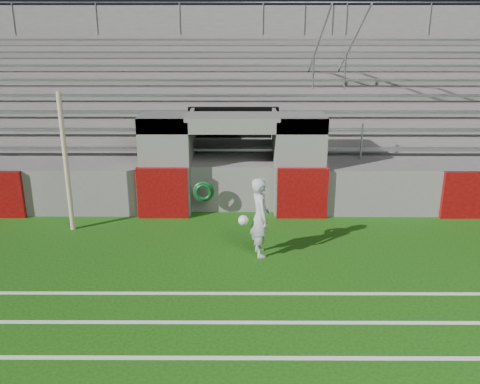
{
  "coord_description": "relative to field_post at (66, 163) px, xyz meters",
  "views": [
    {
      "loc": [
        0.24,
        -10.04,
        5.16
      ],
      "look_at": [
        0.2,
        1.8,
        1.1
      ],
      "focal_mm": 40.0,
      "sensor_mm": 36.0,
      "label": 1
    }
  ],
  "objects": [
    {
      "name": "hose_coil",
      "position": [
        3.2,
        0.76,
        -0.98
      ],
      "size": [
        0.55,
        0.14,
        0.55
      ],
      "color": "#0D451C",
      "rests_on": "ground"
    },
    {
      "name": "field_post",
      "position": [
        0.0,
        0.0,
        0.0
      ],
      "size": [
        0.12,
        0.12,
        3.39
      ],
      "primitive_type": "cylinder",
      "color": "beige",
      "rests_on": "ground"
    },
    {
      "name": "goalkeeper_with_ball",
      "position": [
        4.58,
        -1.42,
        -0.81
      ],
      "size": [
        0.75,
        0.72,
        1.77
      ],
      "color": "#B6BDC1",
      "rests_on": "ground"
    },
    {
      "name": "stadium_structure",
      "position": [
        3.94,
        5.8,
        -0.2
      ],
      "size": [
        26.0,
        8.48,
        5.42
      ],
      "color": "#64615F",
      "rests_on": "ground"
    },
    {
      "name": "ground",
      "position": [
        3.94,
        -2.17,
        -1.7
      ],
      "size": [
        90.0,
        90.0,
        0.0
      ],
      "primitive_type": "plane",
      "color": "#16470B",
      "rests_on": "ground"
    }
  ]
}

